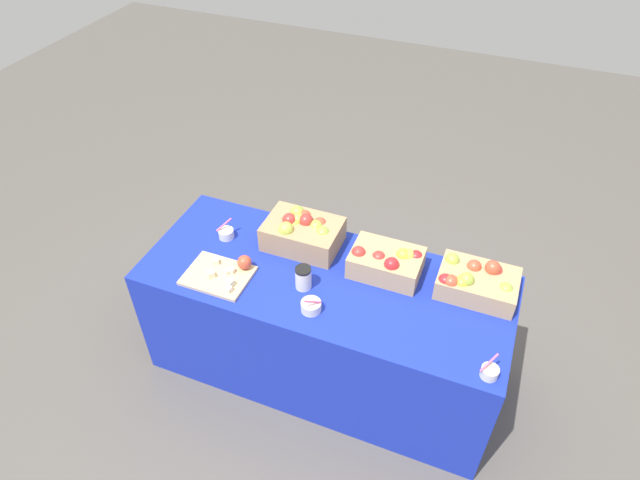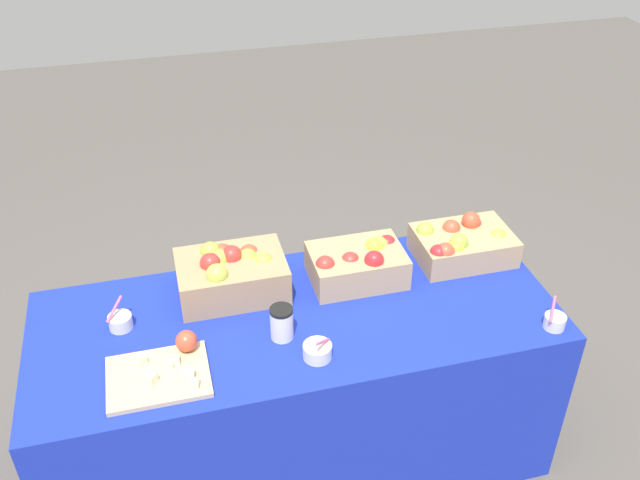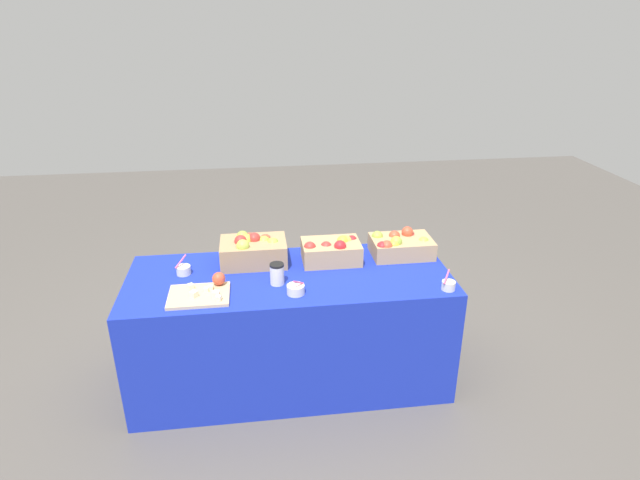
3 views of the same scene
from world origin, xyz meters
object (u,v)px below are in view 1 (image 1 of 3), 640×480
at_px(apple_crate_middle, 387,262).
at_px(apple_crate_right, 303,231).
at_px(sample_bowl_mid, 490,372).
at_px(sample_bowl_far, 311,306).
at_px(apple_crate_left, 475,282).
at_px(cutting_board_front, 224,273).
at_px(sample_bowl_near, 226,233).
at_px(coffee_cup, 303,278).

relative_size(apple_crate_middle, apple_crate_right, 0.89).
xyz_separation_m(sample_bowl_mid, sample_bowl_far, (-0.85, 0.06, -0.00)).
distance_m(apple_crate_left, cutting_board_front, 1.26).
distance_m(apple_crate_left, apple_crate_right, 0.92).
xyz_separation_m(apple_crate_left, sample_bowl_mid, (0.15, -0.47, -0.04)).
xyz_separation_m(cutting_board_front, sample_bowl_mid, (1.35, -0.11, 0.01)).
height_order(cutting_board_front, sample_bowl_mid, sample_bowl_mid).
height_order(sample_bowl_near, coffee_cup, coffee_cup).
distance_m(sample_bowl_mid, sample_bowl_far, 0.85).
height_order(apple_crate_middle, sample_bowl_mid, apple_crate_middle).
relative_size(apple_crate_right, cutting_board_front, 1.21).
relative_size(apple_crate_right, coffee_cup, 3.19).
distance_m(apple_crate_middle, sample_bowl_near, 0.90).
relative_size(apple_crate_middle, coffee_cup, 2.85).
relative_size(apple_crate_left, sample_bowl_mid, 3.63).
height_order(apple_crate_left, sample_bowl_far, apple_crate_left).
bearing_deg(apple_crate_left, apple_crate_right, 178.91).
xyz_separation_m(apple_crate_left, apple_crate_middle, (-0.44, -0.03, 0.00)).
bearing_deg(sample_bowl_mid, sample_bowl_near, 165.44).
bearing_deg(sample_bowl_far, apple_crate_right, 117.62).
height_order(cutting_board_front, sample_bowl_far, sample_bowl_far).
relative_size(apple_crate_left, apple_crate_middle, 1.06).
height_order(sample_bowl_far, coffee_cup, coffee_cup).
relative_size(sample_bowl_near, sample_bowl_far, 1.03).
xyz_separation_m(sample_bowl_near, coffee_cup, (0.54, -0.19, 0.04)).
height_order(apple_crate_middle, sample_bowl_far, apple_crate_middle).
xyz_separation_m(apple_crate_right, sample_bowl_far, (0.22, -0.43, -0.06)).
bearing_deg(sample_bowl_far, coffee_cup, 126.13).
height_order(apple_crate_right, coffee_cup, apple_crate_right).
distance_m(apple_crate_left, sample_bowl_far, 0.81).
bearing_deg(cutting_board_front, apple_crate_right, 53.59).
xyz_separation_m(apple_crate_left, apple_crate_right, (-0.92, 0.02, 0.02)).
relative_size(sample_bowl_near, sample_bowl_mid, 1.03).
bearing_deg(sample_bowl_near, apple_crate_left, 3.81).
xyz_separation_m(apple_crate_middle, sample_bowl_far, (-0.26, -0.38, -0.05)).
distance_m(cutting_board_front, sample_bowl_mid, 1.35).
relative_size(apple_crate_left, cutting_board_front, 1.15).
height_order(cutting_board_front, sample_bowl_near, sample_bowl_near).
bearing_deg(apple_crate_middle, sample_bowl_near, -176.03).
bearing_deg(apple_crate_left, cutting_board_front, -163.33).
height_order(apple_crate_left, cutting_board_front, apple_crate_left).
bearing_deg(coffee_cup, sample_bowl_near, 160.50).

